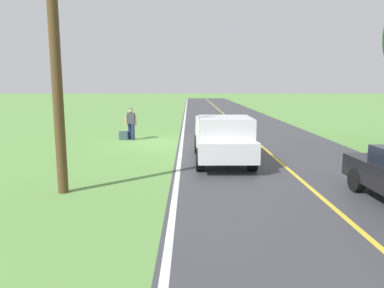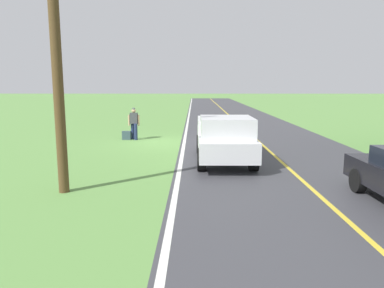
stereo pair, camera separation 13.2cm
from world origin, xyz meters
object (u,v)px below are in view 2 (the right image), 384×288
at_px(suitcase_carried, 126,135).
at_px(pickup_truck_passing, 224,137).
at_px(hitchhiker_walking, 134,122).
at_px(utility_pole_roadside, 56,56).

bearing_deg(suitcase_carried, pickup_truck_passing, 42.11).
bearing_deg(pickup_truck_passing, hitchhiker_walking, -52.72).
bearing_deg(utility_pole_roadside, suitcase_carried, -89.71).
relative_size(hitchhiker_walking, pickup_truck_passing, 0.32).
bearing_deg(pickup_truck_passing, suitcase_carried, -49.85).
distance_m(suitcase_carried, pickup_truck_passing, 7.55).
distance_m(hitchhiker_walking, suitcase_carried, 0.86).
height_order(suitcase_carried, utility_pole_roadside, utility_pole_roadside).
bearing_deg(suitcase_carried, hitchhiker_walking, 100.86).
height_order(pickup_truck_passing, utility_pole_roadside, utility_pole_roadside).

